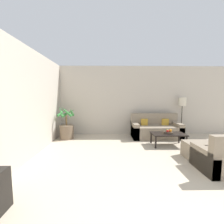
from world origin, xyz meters
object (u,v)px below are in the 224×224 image
fruit_bowl (169,133)px  apple_green (167,130)px  sofa_loveseat (156,130)px  floor_lamp (182,104)px  ottoman (198,150)px  orange_fruit (170,131)px  armchair (220,159)px  apple_red (168,131)px  potted_palm (67,128)px  coffee_table (168,135)px

fruit_bowl → apple_green: apple_green is taller
sofa_loveseat → floor_lamp: bearing=15.5°
sofa_loveseat → ottoman: bearing=-75.3°
fruit_bowl → orange_fruit: orange_fruit is taller
floor_lamp → armchair: floor_lamp is taller
apple_red → apple_green: size_ratio=1.10×
ottoman → potted_palm: bearing=154.7°
coffee_table → floor_lamp: bearing=50.7°
potted_palm → coffee_table: size_ratio=1.20×
sofa_loveseat → apple_red: sofa_loveseat is taller
sofa_loveseat → apple_green: (0.08, -0.87, 0.17)m
sofa_loveseat → apple_red: bearing=-86.8°
armchair → coffee_table: bearing=104.0°
ottoman → fruit_bowl: bearing=111.6°
coffee_table → fruit_bowl: 0.07m
fruit_bowl → apple_green: size_ratio=3.72×
apple_red → armchair: bearing=-74.1°
floor_lamp → fruit_bowl: size_ratio=5.31×
fruit_bowl → armchair: armchair is taller
apple_green → ottoman: 1.10m
potted_palm → fruit_bowl: size_ratio=4.32×
fruit_bowl → orange_fruit: (0.05, -0.02, 0.07)m
potted_palm → sofa_loveseat: potted_palm is taller
armchair → sofa_loveseat: bearing=101.2°
apple_green → orange_fruit: orange_fruit is taller
potted_palm → orange_fruit: bearing=-13.9°
fruit_bowl → apple_green: 0.08m
orange_fruit → potted_palm: bearing=166.1°
sofa_loveseat → armchair: bearing=-78.8°
fruit_bowl → potted_palm: bearing=166.2°
floor_lamp → apple_green: bearing=-130.9°
sofa_loveseat → ottoman: size_ratio=2.63×
ottoman → apple_green: bearing=112.3°
floor_lamp → orange_fruit: size_ratio=16.36×
apple_red → ottoman: (0.43, -0.88, -0.27)m
ottoman → apple_red: bearing=116.0°
apple_red → orange_fruit: bearing=21.5°
floor_lamp → coffee_table: bearing=-129.3°
sofa_loveseat → armchair: 2.61m
sofa_loveseat → fruit_bowl: bearing=-83.0°
potted_palm → apple_red: (3.31, -0.89, 0.10)m
apple_red → orange_fruit: (0.10, 0.04, 0.00)m
coffee_table → fruit_bowl: (0.01, 0.01, 0.07)m
floor_lamp → fruit_bowl: 1.76m
apple_green → orange_fruit: (0.08, -0.06, 0.01)m
armchair → apple_green: bearing=104.1°
potted_palm → ottoman: 4.14m
apple_red → armchair: 1.67m
sofa_loveseat → orange_fruit: size_ratio=19.49×
potted_palm → apple_red: 3.43m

